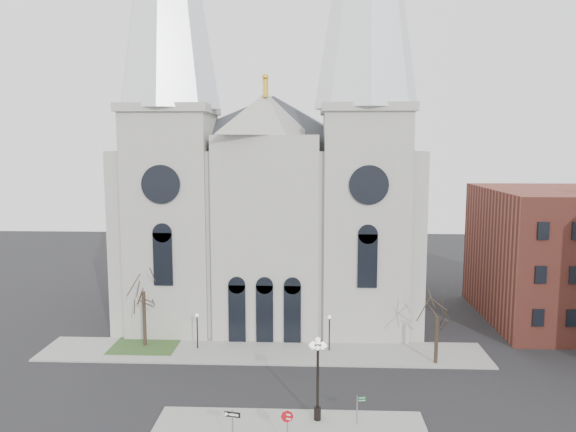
{
  "coord_description": "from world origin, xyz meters",
  "views": [
    {
      "loc": [
        4.4,
        -37.39,
        18.64
      ],
      "look_at": [
        2.42,
        8.0,
        12.83
      ],
      "focal_mm": 35.0,
      "sensor_mm": 36.0,
      "label": 1
    }
  ],
  "objects_px": {
    "stop_sign": "(287,420)",
    "globe_lamp": "(318,368)",
    "one_way_sign": "(233,422)",
    "street_name_sign": "(358,407)"
  },
  "relations": [
    {
      "from": "stop_sign",
      "to": "globe_lamp",
      "type": "xyz_separation_m",
      "value": [
        1.88,
        3.51,
        1.9
      ]
    },
    {
      "from": "stop_sign",
      "to": "one_way_sign",
      "type": "relative_size",
      "value": 1.02
    },
    {
      "from": "one_way_sign",
      "to": "street_name_sign",
      "type": "distance_m",
      "value": 8.54
    },
    {
      "from": "one_way_sign",
      "to": "stop_sign",
      "type": "bearing_deg",
      "value": 13.18
    },
    {
      "from": "globe_lamp",
      "to": "one_way_sign",
      "type": "xyz_separation_m",
      "value": [
        -5.24,
        -3.61,
        -2.05
      ]
    },
    {
      "from": "one_way_sign",
      "to": "globe_lamp",
      "type": "bearing_deg",
      "value": 46.03
    },
    {
      "from": "stop_sign",
      "to": "one_way_sign",
      "type": "height_order",
      "value": "stop_sign"
    },
    {
      "from": "street_name_sign",
      "to": "globe_lamp",
      "type": "bearing_deg",
      "value": 159.86
    },
    {
      "from": "stop_sign",
      "to": "globe_lamp",
      "type": "distance_m",
      "value": 4.41
    },
    {
      "from": "one_way_sign",
      "to": "street_name_sign",
      "type": "xyz_separation_m",
      "value": [
        7.94,
        3.11,
        -0.39
      ]
    }
  ]
}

